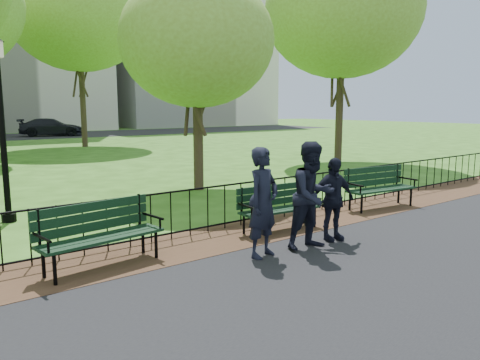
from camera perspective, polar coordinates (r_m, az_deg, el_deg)
ground at (r=7.97m, az=7.85°, el=-8.68°), size 120.00×120.00×0.00m
dirt_strip at (r=9.04m, az=1.04°, el=-6.37°), size 60.00×1.60×0.01m
iron_fence at (r=9.31m, az=-0.87°, el=-2.84°), size 24.06×0.06×1.00m
apartment_east at (r=62.63m, az=-7.24°, el=17.75°), size 20.00×15.00×24.00m
park_bench_main at (r=8.95m, az=3.72°, el=-2.79°), size 1.73×0.65×0.96m
park_bench_left_a at (r=7.35m, az=-16.89°, el=-5.57°), size 1.93×0.80×1.07m
park_bench_right_a at (r=11.57m, az=16.49°, el=-0.33°), size 1.93×0.81×1.06m
lamppost at (r=10.77m, az=-27.07°, el=6.24°), size 0.34×0.34×3.81m
tree_near_e at (r=13.61m, az=-5.28°, el=16.46°), size 4.33×4.33×6.03m
tree_mid_e at (r=21.02m, az=12.41°, el=19.50°), size 6.52×6.52×9.09m
tree_far_e at (r=29.99m, az=-19.12°, el=18.86°), size 8.05×8.05×11.21m
person_left at (r=7.44m, az=2.86°, el=-2.75°), size 0.73×0.57×1.77m
person_mid at (r=7.95m, az=8.85°, el=-1.89°), size 0.92×0.54×1.82m
person_right at (r=8.54m, az=11.22°, el=-2.31°), size 0.94×0.55×1.50m
sedan_dark at (r=40.90m, az=-22.01°, el=5.99°), size 5.26×3.60×1.42m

